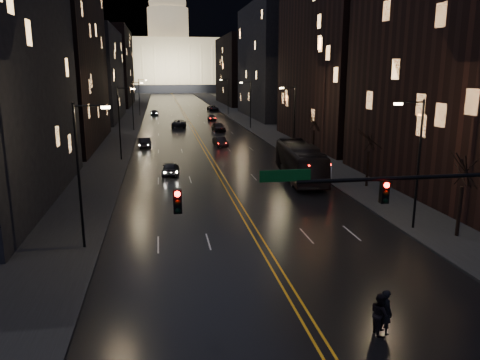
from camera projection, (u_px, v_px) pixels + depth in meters
name	position (u px, v px, depth m)	size (l,w,h in m)	color
ground	(303.00, 315.00, 21.16)	(900.00, 900.00, 0.00)	black
road	(180.00, 107.00, 145.99)	(20.00, 320.00, 0.02)	black
sidewalk_left	(134.00, 107.00, 143.69)	(8.00, 320.00, 0.16)	black
sidewalk_right	(224.00, 106.00, 148.26)	(8.00, 320.00, 0.16)	black
center_line	(180.00, 107.00, 145.99)	(0.62, 320.00, 0.01)	orange
building_left_mid	(51.00, 48.00, 66.42)	(12.00, 30.00, 28.00)	black
building_left_far	(91.00, 75.00, 103.81)	(12.00, 34.00, 20.00)	black
building_left_dist	(111.00, 67.00, 149.45)	(12.00, 40.00, 24.00)	black
building_right_near	(470.00, 57.00, 41.07)	(12.00, 26.00, 24.00)	black
building_right_tall	(344.00, 14.00, 68.29)	(12.00, 30.00, 38.00)	black
building_right_mid	(275.00, 62.00, 109.98)	(12.00, 34.00, 26.00)	black
building_right_dist	(240.00, 71.00, 156.53)	(12.00, 40.00, 22.00)	black
mountain_ridge	(214.00, 3.00, 377.85)	(520.00, 60.00, 130.00)	black
capitol	(169.00, 60.00, 257.34)	(90.00, 50.00, 58.50)	black
traffic_signal	(434.00, 200.00, 20.96)	(17.29, 0.45, 7.00)	black
streetlamp_right_near	(416.00, 158.00, 31.38)	(2.13, 0.25, 9.00)	black
streetlamp_left_near	(82.00, 169.00, 27.85)	(2.13, 0.25, 9.00)	black
streetlamp_right_mid	(293.00, 117.00, 60.18)	(2.13, 0.25, 9.00)	black
streetlamp_left_mid	(121.00, 119.00, 56.66)	(2.13, 0.25, 9.00)	black
streetlamp_right_far	(250.00, 102.00, 88.99)	(2.13, 0.25, 9.00)	black
streetlamp_left_far	(133.00, 103.00, 85.46)	(2.13, 0.25, 9.00)	black
streetlamp_right_dist	(227.00, 94.00, 117.80)	(2.13, 0.25, 9.00)	black
streetlamp_left_dist	(140.00, 95.00, 114.27)	(2.13, 0.25, 9.00)	black
tree_right_near	(464.00, 171.00, 29.94)	(2.40, 2.40, 6.65)	black
tree_right_mid	(369.00, 140.00, 43.38)	(2.40, 2.40, 6.65)	black
tree_right_far	(314.00, 122.00, 58.75)	(2.40, 2.40, 6.65)	black
bus	(300.00, 162.00, 47.61)	(3.00, 12.81, 3.57)	black
oncoming_car_a	(170.00, 168.00, 49.73)	(1.69, 4.19, 1.43)	black
oncoming_car_b	(144.00, 143.00, 67.37)	(1.59, 4.55, 1.50)	black
oncoming_car_c	(179.00, 123.00, 91.72)	(2.63, 5.70, 1.59)	black
oncoming_car_d	(154.00, 113.00, 117.49)	(1.88, 4.63, 1.34)	black
receding_car_a	(220.00, 142.00, 68.62)	(1.44, 4.13, 1.36)	black
receding_car_b	(219.00, 127.00, 85.79)	(1.95, 4.84, 1.65)	black
receding_car_c	(212.00, 118.00, 104.57)	(1.80, 4.42, 1.28)	black
receding_car_d	(213.00, 108.00, 130.57)	(2.52, 5.47, 1.52)	black
pedestrian_a	(386.00, 312.00, 19.49)	(0.71, 0.47, 1.95)	black
pedestrian_b	(380.00, 314.00, 19.47)	(0.88, 0.48, 1.82)	black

